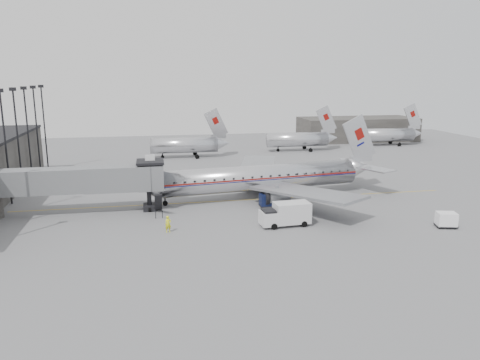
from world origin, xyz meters
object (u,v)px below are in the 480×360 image
Objects in this scene: ramp_worker at (168,224)px; airliner at (264,177)px; baggage_cart_navy at (268,200)px; baggage_cart_white at (446,220)px; service_van at (286,214)px.

airliner is at bearing 30.51° from ramp_worker.
baggage_cart_navy is 15.40m from ramp_worker.
ramp_worker is at bearing -145.29° from airliner.
baggage_cart_white is 1.37× the size of ramp_worker.
ramp_worker reaches higher than baggage_cart_navy.
baggage_cart_white is 31.37m from ramp_worker.
service_van is at bearing -89.52° from baggage_cart_navy.
baggage_cart_navy is 1.23× the size of ramp_worker.
baggage_cart_navy is at bearing 18.32° from ramp_worker.
airliner is 14.07× the size of baggage_cart_white.
ramp_worker is (-13.32, -7.74, -0.03)m from baggage_cart_navy.
airliner is at bearing 82.33° from baggage_cart_navy.
airliner reaches higher than service_van.
service_van reaches higher than baggage_cart_navy.
baggage_cart_navy is 0.90× the size of baggage_cart_white.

